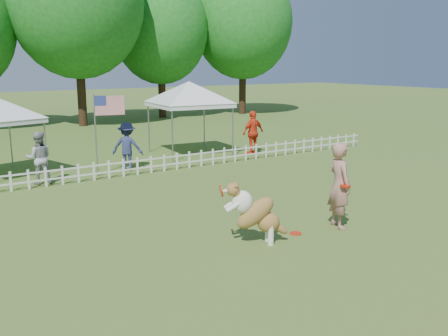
% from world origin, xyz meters
% --- Properties ---
extents(ground, '(120.00, 120.00, 0.00)m').
position_xyz_m(ground, '(0.00, 0.00, 0.00)').
color(ground, '#34651F').
rests_on(ground, ground).
extents(picket_fence, '(22.00, 0.08, 0.60)m').
position_xyz_m(picket_fence, '(0.00, 7.00, 0.30)').
color(picket_fence, silver).
rests_on(picket_fence, ground).
extents(handler, '(0.66, 0.82, 1.96)m').
position_xyz_m(handler, '(1.86, -0.56, 0.98)').
color(handler, '#A26E61').
rests_on(handler, ground).
extents(dog, '(1.37, 0.91, 1.35)m').
position_xyz_m(dog, '(-0.38, -0.40, 0.67)').
color(dog, brown).
rests_on(dog, ground).
extents(frisbee_on_turf, '(0.33, 0.33, 0.02)m').
position_xyz_m(frisbee_on_turf, '(0.72, -0.40, 0.01)').
color(frisbee_on_turf, red).
rests_on(frisbee_on_turf, ground).
extents(canopy_tent_right, '(3.06, 3.06, 2.90)m').
position_xyz_m(canopy_tent_right, '(3.63, 9.36, 1.45)').
color(canopy_tent_right, silver).
rests_on(canopy_tent_right, ground).
extents(flag_pole, '(1.04, 0.34, 2.71)m').
position_xyz_m(flag_pole, '(-0.94, 7.54, 1.35)').
color(flag_pole, gray).
rests_on(flag_pole, ground).
extents(spectator_a, '(0.92, 0.79, 1.63)m').
position_xyz_m(spectator_a, '(-2.78, 7.51, 0.82)').
color(spectator_a, '#95969A').
rests_on(spectator_a, ground).
extents(spectator_b, '(1.24, 1.16, 1.68)m').
position_xyz_m(spectator_b, '(0.28, 7.88, 0.84)').
color(spectator_b, navy).
rests_on(spectator_b, ground).
extents(spectator_c, '(1.09, 0.54, 1.79)m').
position_xyz_m(spectator_c, '(5.79, 7.94, 0.90)').
color(spectator_c, red).
rests_on(spectator_c, ground).
extents(tree_center_right, '(7.60, 7.60, 12.60)m').
position_xyz_m(tree_center_right, '(3.00, 21.00, 6.30)').
color(tree_center_right, '#1B601C').
rests_on(tree_center_right, ground).
extents(tree_right, '(6.20, 6.20, 10.40)m').
position_xyz_m(tree_right, '(9.00, 22.50, 5.20)').
color(tree_right, '#1B601C').
rests_on(tree_right, ground).
extents(tree_far_right, '(7.00, 7.00, 11.40)m').
position_xyz_m(tree_far_right, '(15.00, 21.50, 5.70)').
color(tree_far_right, '#1B601C').
rests_on(tree_far_right, ground).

